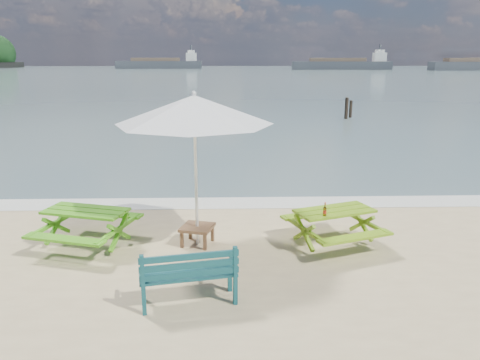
{
  "coord_description": "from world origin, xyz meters",
  "views": [
    {
      "loc": [
        0.08,
        -6.1,
        3.42
      ],
      "look_at": [
        0.35,
        3.0,
        1.0
      ],
      "focal_mm": 35.0,
      "sensor_mm": 36.0,
      "label": 1
    }
  ],
  "objects_px": {
    "side_table": "(197,235)",
    "beer_bottle": "(325,212)",
    "picnic_table_left": "(87,229)",
    "picnic_table_right": "(334,228)",
    "swimmer": "(203,129)",
    "patio_umbrella": "(194,110)",
    "park_bench": "(189,286)"
  },
  "relations": [
    {
      "from": "side_table",
      "to": "beer_bottle",
      "type": "height_order",
      "value": "beer_bottle"
    },
    {
      "from": "picnic_table_left",
      "to": "picnic_table_right",
      "type": "height_order",
      "value": "picnic_table_left"
    },
    {
      "from": "side_table",
      "to": "picnic_table_left",
      "type": "bearing_deg",
      "value": -179.04
    },
    {
      "from": "swimmer",
      "to": "patio_umbrella",
      "type": "bearing_deg",
      "value": -87.55
    },
    {
      "from": "swimmer",
      "to": "side_table",
      "type": "bearing_deg",
      "value": -87.55
    },
    {
      "from": "picnic_table_left",
      "to": "swimmer",
      "type": "relative_size",
      "value": 1.14
    },
    {
      "from": "side_table",
      "to": "beer_bottle",
      "type": "bearing_deg",
      "value": -10.42
    },
    {
      "from": "picnic_table_right",
      "to": "side_table",
      "type": "height_order",
      "value": "picnic_table_right"
    },
    {
      "from": "side_table",
      "to": "picnic_table_right",
      "type": "bearing_deg",
      "value": -2.03
    },
    {
      "from": "side_table",
      "to": "patio_umbrella",
      "type": "height_order",
      "value": "patio_umbrella"
    },
    {
      "from": "picnic_table_right",
      "to": "side_table",
      "type": "distance_m",
      "value": 2.54
    },
    {
      "from": "patio_umbrella",
      "to": "swimmer",
      "type": "xyz_separation_m",
      "value": [
        -0.69,
        16.05,
        -2.78
      ]
    },
    {
      "from": "side_table",
      "to": "beer_bottle",
      "type": "xyz_separation_m",
      "value": [
        2.28,
        -0.42,
        0.58
      ]
    },
    {
      "from": "picnic_table_right",
      "to": "patio_umbrella",
      "type": "xyz_separation_m",
      "value": [
        -2.54,
        0.09,
        2.18
      ]
    },
    {
      "from": "picnic_table_right",
      "to": "picnic_table_left",
      "type": "bearing_deg",
      "value": 179.3
    },
    {
      "from": "side_table",
      "to": "swimmer",
      "type": "relative_size",
      "value": 0.39
    },
    {
      "from": "park_bench",
      "to": "patio_umbrella",
      "type": "xyz_separation_m",
      "value": [
        -0.01,
        2.13,
        2.26
      ]
    },
    {
      "from": "side_table",
      "to": "swimmer",
      "type": "bearing_deg",
      "value": 92.45
    },
    {
      "from": "picnic_table_left",
      "to": "swimmer",
      "type": "bearing_deg",
      "value": 85.26
    },
    {
      "from": "picnic_table_left",
      "to": "beer_bottle",
      "type": "bearing_deg",
      "value": -5.12
    },
    {
      "from": "picnic_table_left",
      "to": "side_table",
      "type": "relative_size",
      "value": 2.9
    },
    {
      "from": "patio_umbrella",
      "to": "beer_bottle",
      "type": "distance_m",
      "value": 2.9
    },
    {
      "from": "beer_bottle",
      "to": "picnic_table_right",
      "type": "bearing_deg",
      "value": 52.25
    },
    {
      "from": "picnic_table_left",
      "to": "park_bench",
      "type": "distance_m",
      "value": 2.92
    },
    {
      "from": "park_bench",
      "to": "side_table",
      "type": "distance_m",
      "value": 2.14
    },
    {
      "from": "picnic_table_right",
      "to": "beer_bottle",
      "type": "distance_m",
      "value": 0.6
    },
    {
      "from": "side_table",
      "to": "patio_umbrella",
      "type": "distance_m",
      "value": 2.32
    },
    {
      "from": "picnic_table_right",
      "to": "park_bench",
      "type": "xyz_separation_m",
      "value": [
        -2.53,
        -2.04,
        -0.07
      ]
    },
    {
      "from": "picnic_table_right",
      "to": "patio_umbrella",
      "type": "bearing_deg",
      "value": 177.97
    },
    {
      "from": "picnic_table_left",
      "to": "beer_bottle",
      "type": "relative_size",
      "value": 8.31
    },
    {
      "from": "picnic_table_left",
      "to": "swimmer",
      "type": "xyz_separation_m",
      "value": [
        1.33,
        16.08,
        -0.61
      ]
    },
    {
      "from": "picnic_table_left",
      "to": "side_table",
      "type": "bearing_deg",
      "value": 0.96
    }
  ]
}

